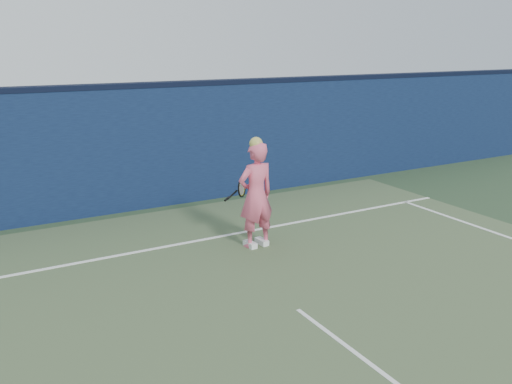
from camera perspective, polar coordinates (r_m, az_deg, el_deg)
ground at (r=6.55m, az=9.45°, el=-15.76°), size 80.00×80.00×0.00m
backstop_wall at (r=11.60m, az=-10.64°, el=4.62°), size 24.00×0.40×2.50m
wall_cap at (r=11.43m, az=-10.96°, el=11.03°), size 24.00×0.42×0.10m
player at (r=9.07m, az=0.00°, el=-0.30°), size 0.69×0.48×1.89m
racket at (r=9.48m, az=-1.64°, el=0.31°), size 0.57×0.32×0.33m
court_lines at (r=6.33m, az=11.38°, el=-16.93°), size 11.00×12.04×0.01m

